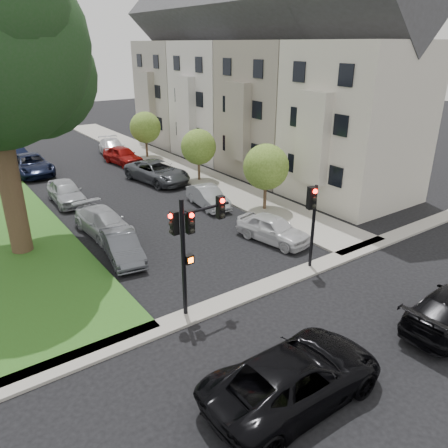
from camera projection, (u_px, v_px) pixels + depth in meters
ground at (296, 310)px, 17.36m from camera, size 140.00×140.00×0.00m
sidewalk_right at (163, 161)px, 39.03m from camera, size 3.50×44.00×0.12m
sidewalk_cross at (264, 287)px, 18.84m from camera, size 60.00×1.00×0.12m
house_a at (358, 93)px, 27.36m from camera, size 7.70×7.55×15.97m
house_b at (278, 84)px, 33.01m from camera, size 7.70×7.55×15.97m
house_c at (222, 78)px, 38.67m from camera, size 7.70×7.55×15.97m
house_d at (179, 74)px, 44.33m from camera, size 7.70×7.55×15.97m
small_tree_a at (266, 167)px, 26.62m from camera, size 2.82×2.82×4.23m
small_tree_b at (198, 147)px, 32.54m from camera, size 2.64×2.64×3.97m
small_tree_c at (145, 127)px, 39.27m from camera, size 2.78×2.78×4.17m
traffic_signal_main at (191, 236)px, 15.95m from camera, size 2.34×0.60×4.79m
traffic_signal_secondary at (312, 212)px, 19.43m from camera, size 0.55×0.44×4.08m
car_cross_near at (295, 376)px, 12.75m from camera, size 5.81×2.72×1.61m
car_parked_0 at (273, 229)px, 23.10m from camera, size 2.45×4.44×1.43m
car_parked_1 at (208, 197)px, 28.07m from camera, size 1.80×4.10×1.31m
car_parked_2 at (157, 172)px, 33.03m from camera, size 3.57×6.08×1.59m
car_parked_3 at (123, 155)px, 37.89m from camera, size 2.38×4.74×1.55m
car_parked_4 at (113, 148)px, 40.75m from camera, size 3.12×5.48×1.50m
car_parked_5 at (122, 247)px, 21.19m from camera, size 2.06×4.24×1.34m
car_parked_6 at (104, 222)px, 23.96m from camera, size 2.22×4.93×1.40m
car_parked_7 at (66, 192)px, 28.67m from camera, size 1.96×4.52×1.52m
car_parked_8 at (31, 164)px, 34.97m from camera, size 2.73×5.79×1.60m
car_parked_9 at (14, 152)px, 39.39m from camera, size 1.84×4.55×1.47m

